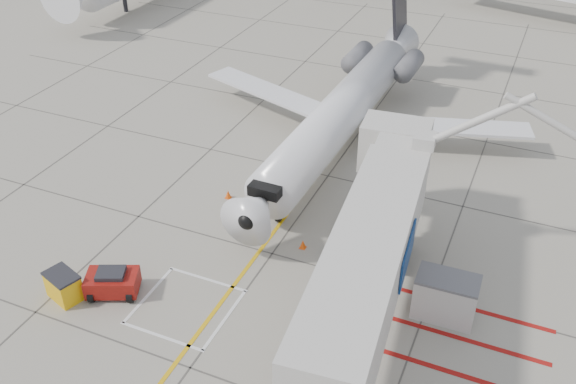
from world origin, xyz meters
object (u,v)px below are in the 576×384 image
at_px(jet_bridge, 365,274).
at_px(pushback_tug, 112,282).
at_px(spill_bin, 64,286).
at_px(regional_jet, 329,105).

height_order(jet_bridge, pushback_tug, jet_bridge).
bearing_deg(spill_bin, pushback_tug, 50.27).
distance_m(pushback_tug, spill_bin, 2.17).
distance_m(regional_jet, spill_bin, 17.84).
relative_size(regional_jet, spill_bin, 18.66).
xyz_separation_m(regional_jet, pushback_tug, (-4.86, -15.09, -3.18)).
height_order(regional_jet, spill_bin, regional_jet).
bearing_deg(jet_bridge, spill_bin, -173.54).
bearing_deg(jet_bridge, pushback_tug, -177.19).
bearing_deg(regional_jet, pushback_tug, -106.57).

